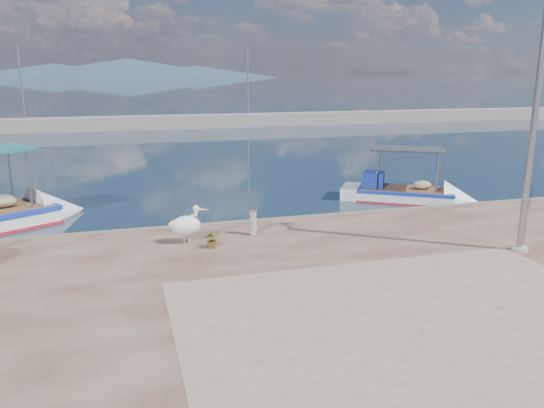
{
  "coord_description": "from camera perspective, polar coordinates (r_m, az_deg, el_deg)",
  "views": [
    {
      "loc": [
        -4.18,
        -10.73,
        5.04
      ],
      "look_at": [
        0.0,
        3.8,
        1.3
      ],
      "focal_mm": 35.0,
      "sensor_mm": 36.0,
      "label": 1
    }
  ],
  "objects": [
    {
      "name": "mountains",
      "position": [
        660.8,
        -15.77,
        13.77
      ],
      "size": [
        370.0,
        280.0,
        22.0
      ],
      "color": "#28384C",
      "rests_on": "ground"
    },
    {
      "name": "boat_right",
      "position": [
        22.17,
        14.02,
        0.85
      ],
      "size": [
        5.3,
        4.23,
        2.5
      ],
      "rotation": [
        0.0,
        0.0,
        -0.57
      ],
      "color": "white",
      "rests_on": "ground"
    },
    {
      "name": "lamp_post",
      "position": [
        14.85,
        26.28,
        7.69
      ],
      "size": [
        0.44,
        0.96,
        7.0
      ],
      "color": "gray",
      "rests_on": "quay"
    },
    {
      "name": "quay_patch",
      "position": [
        10.35,
        16.34,
        -12.7
      ],
      "size": [
        9.0,
        7.0,
        0.01
      ],
      "primitive_type": "cube",
      "color": "gray",
      "rests_on": "quay"
    },
    {
      "name": "bollard_near",
      "position": [
        15.22,
        -2.06,
        -1.76
      ],
      "size": [
        0.26,
        0.26,
        0.8
      ],
      "color": "gray",
      "rests_on": "quay"
    },
    {
      "name": "pelican",
      "position": [
        14.67,
        -9.18,
        -2.28
      ],
      "size": [
        1.11,
        0.66,
        1.06
      ],
      "rotation": [
        0.0,
        0.0,
        -0.22
      ],
      "color": "tan",
      "rests_on": "quay"
    },
    {
      "name": "potted_plant",
      "position": [
        14.25,
        -6.43,
        -3.76
      ],
      "size": [
        0.46,
        0.4,
        0.48
      ],
      "primitive_type": "imported",
      "rotation": [
        0.0,
        0.0,
        -0.06
      ],
      "color": "#33722D",
      "rests_on": "quay"
    },
    {
      "name": "ground",
      "position": [
        12.57,
        4.87,
        -9.8
      ],
      "size": [
        1400.0,
        1400.0,
        0.0
      ],
      "primitive_type": "plane",
      "color": "#162635",
      "rests_on": "ground"
    },
    {
      "name": "breakwater",
      "position": [
        51.09,
        -11.43,
        8.64
      ],
      "size": [
        120.0,
        2.2,
        7.5
      ],
      "color": "gray",
      "rests_on": "ground"
    }
  ]
}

